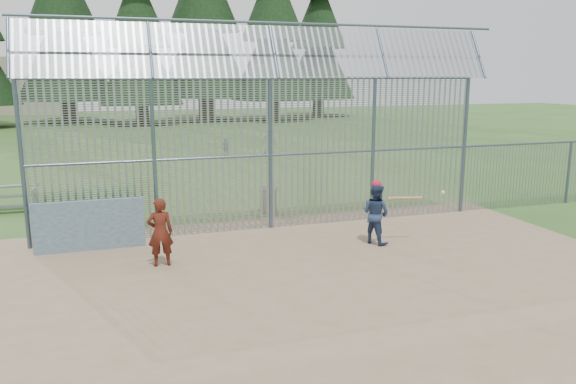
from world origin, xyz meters
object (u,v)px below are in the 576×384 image
object	(u,v)px
batter	(376,214)
trash_can	(268,200)
onlooker	(160,232)
dugout_wall	(90,225)

from	to	relation	value
batter	trash_can	bearing A→B (deg)	-6.50
onlooker	trash_can	world-z (taller)	onlooker
onlooker	trash_can	xyz separation A→B (m)	(3.56, 3.99, -0.39)
dugout_wall	onlooker	xyz separation A→B (m)	(1.47, -1.65, 0.15)
dugout_wall	trash_can	world-z (taller)	dugout_wall
dugout_wall	trash_can	size ratio (longest dim) A/B	3.05
trash_can	batter	bearing A→B (deg)	-67.76
dugout_wall	batter	distance (m)	6.82
batter	dugout_wall	bearing A→B (deg)	47.98
dugout_wall	trash_can	distance (m)	5.56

